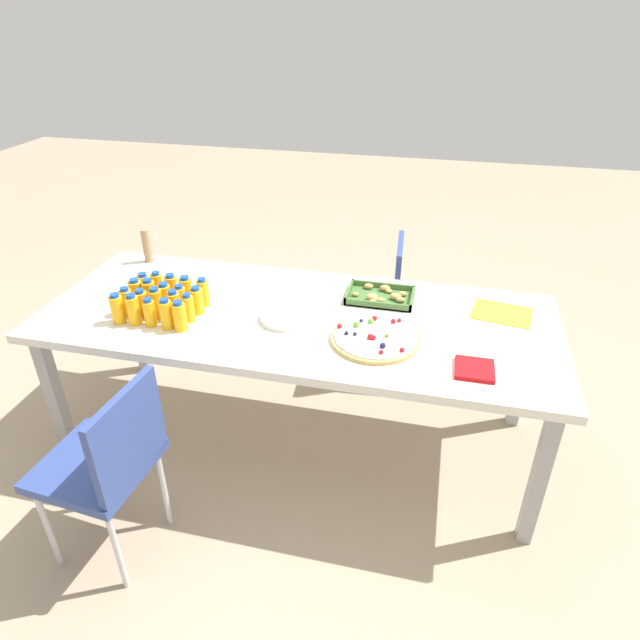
# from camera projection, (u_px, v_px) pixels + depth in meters

# --- Properties ---
(ground_plane) EXTENTS (12.00, 12.00, 0.00)m
(ground_plane) POSITION_uv_depth(u_px,v_px,m) (300.00, 438.00, 2.90)
(ground_plane) COLOR tan
(party_table) EXTENTS (2.34, 0.93, 0.75)m
(party_table) POSITION_uv_depth(u_px,v_px,m) (297.00, 325.00, 2.55)
(party_table) COLOR silver
(party_table) RESTS_ON ground_plane
(chair_near_left) EXTENTS (0.44, 0.44, 0.83)m
(chair_near_left) POSITION_uv_depth(u_px,v_px,m) (109.00, 459.00, 2.07)
(chair_near_left) COLOR #33478C
(chair_near_left) RESTS_ON ground_plane
(chair_far_right) EXTENTS (0.43, 0.43, 0.83)m
(chair_far_right) POSITION_uv_depth(u_px,v_px,m) (417.00, 297.00, 3.20)
(chair_far_right) COLOR #33478C
(chair_far_right) RESTS_ON ground_plane
(juice_bottle_0) EXTENTS (0.06, 0.06, 0.14)m
(juice_bottle_0) POSITION_uv_depth(u_px,v_px,m) (117.00, 309.00, 2.43)
(juice_bottle_0) COLOR #F9AC14
(juice_bottle_0) RESTS_ON party_table
(juice_bottle_1) EXTENTS (0.06, 0.06, 0.15)m
(juice_bottle_1) POSITION_uv_depth(u_px,v_px,m) (133.00, 310.00, 2.42)
(juice_bottle_1) COLOR #F9AE14
(juice_bottle_1) RESTS_ON party_table
(juice_bottle_2) EXTENTS (0.05, 0.05, 0.13)m
(juice_bottle_2) POSITION_uv_depth(u_px,v_px,m) (150.00, 313.00, 2.41)
(juice_bottle_2) COLOR #F9AE14
(juice_bottle_2) RESTS_ON party_table
(juice_bottle_3) EXTENTS (0.06, 0.06, 0.14)m
(juice_bottle_3) POSITION_uv_depth(u_px,v_px,m) (166.00, 314.00, 2.39)
(juice_bottle_3) COLOR #FAAC14
(juice_bottle_3) RESTS_ON party_table
(juice_bottle_4) EXTENTS (0.06, 0.06, 0.14)m
(juice_bottle_4) POSITION_uv_depth(u_px,v_px,m) (180.00, 317.00, 2.37)
(juice_bottle_4) COLOR #FAAC14
(juice_bottle_4) RESTS_ON party_table
(juice_bottle_5) EXTENTS (0.06, 0.06, 0.13)m
(juice_bottle_5) POSITION_uv_depth(u_px,v_px,m) (127.00, 302.00, 2.49)
(juice_bottle_5) COLOR #FAAD14
(juice_bottle_5) RESTS_ON party_table
(juice_bottle_6) EXTENTS (0.06, 0.06, 0.13)m
(juice_bottle_6) POSITION_uv_depth(u_px,v_px,m) (142.00, 304.00, 2.48)
(juice_bottle_6) COLOR #F9AC14
(juice_bottle_6) RESTS_ON party_table
(juice_bottle_7) EXTENTS (0.06, 0.06, 0.15)m
(juice_bottle_7) POSITION_uv_depth(u_px,v_px,m) (156.00, 304.00, 2.46)
(juice_bottle_7) COLOR #FAAE14
(juice_bottle_7) RESTS_ON party_table
(juice_bottle_8) EXTENTS (0.06, 0.06, 0.14)m
(juice_bottle_8) POSITION_uv_depth(u_px,v_px,m) (174.00, 306.00, 2.45)
(juice_bottle_8) COLOR #FAAC14
(juice_bottle_8) RESTS_ON party_table
(juice_bottle_9) EXTENTS (0.05, 0.05, 0.14)m
(juice_bottle_9) POSITION_uv_depth(u_px,v_px,m) (188.00, 308.00, 2.44)
(juice_bottle_9) COLOR #F9AD14
(juice_bottle_9) RESTS_ON party_table
(juice_bottle_10) EXTENTS (0.06, 0.06, 0.14)m
(juice_bottle_10) POSITION_uv_depth(u_px,v_px,m) (136.00, 294.00, 2.55)
(juice_bottle_10) COLOR #F9AB14
(juice_bottle_10) RESTS_ON party_table
(juice_bottle_11) EXTENTS (0.06, 0.06, 0.15)m
(juice_bottle_11) POSITION_uv_depth(u_px,v_px,m) (149.00, 294.00, 2.54)
(juice_bottle_11) COLOR #FAAC14
(juice_bottle_11) RESTS_ON party_table
(juice_bottle_12) EXTENTS (0.06, 0.06, 0.14)m
(juice_bottle_12) POSITION_uv_depth(u_px,v_px,m) (165.00, 297.00, 2.52)
(juice_bottle_12) COLOR #FAAC14
(juice_bottle_12) RESTS_ON party_table
(juice_bottle_13) EXTENTS (0.05, 0.05, 0.13)m
(juice_bottle_13) POSITION_uv_depth(u_px,v_px,m) (180.00, 299.00, 2.52)
(juice_bottle_13) COLOR #F9AE14
(juice_bottle_13) RESTS_ON party_table
(juice_bottle_14) EXTENTS (0.06, 0.06, 0.13)m
(juice_bottle_14) POSITION_uv_depth(u_px,v_px,m) (197.00, 301.00, 2.50)
(juice_bottle_14) COLOR #F9AE14
(juice_bottle_14) RESTS_ON party_table
(juice_bottle_15) EXTENTS (0.06, 0.06, 0.13)m
(juice_bottle_15) POSITION_uv_depth(u_px,v_px,m) (144.00, 287.00, 2.62)
(juice_bottle_15) COLOR #FAAC14
(juice_bottle_15) RESTS_ON party_table
(juice_bottle_16) EXTENTS (0.05, 0.05, 0.15)m
(juice_bottle_16) POSITION_uv_depth(u_px,v_px,m) (158.00, 287.00, 2.60)
(juice_bottle_16) COLOR #F9AE14
(juice_bottle_16) RESTS_ON party_table
(juice_bottle_17) EXTENTS (0.06, 0.06, 0.14)m
(juice_bottle_17) POSITION_uv_depth(u_px,v_px,m) (172.00, 289.00, 2.59)
(juice_bottle_17) COLOR #F9AB14
(juice_bottle_17) RESTS_ON party_table
(juice_bottle_18) EXTENTS (0.06, 0.06, 0.14)m
(juice_bottle_18) POSITION_uv_depth(u_px,v_px,m) (186.00, 291.00, 2.57)
(juice_bottle_18) COLOR #F9AD14
(juice_bottle_18) RESTS_ON party_table
(juice_bottle_19) EXTENTS (0.06, 0.06, 0.14)m
(juice_bottle_19) POSITION_uv_depth(u_px,v_px,m) (203.00, 293.00, 2.57)
(juice_bottle_19) COLOR #FAAD14
(juice_bottle_19) RESTS_ON party_table
(fruit_pizza) EXTENTS (0.38, 0.38, 0.05)m
(fruit_pizza) POSITION_uv_depth(u_px,v_px,m) (375.00, 338.00, 2.32)
(fruit_pizza) COLOR tan
(fruit_pizza) RESTS_ON party_table
(snack_tray) EXTENTS (0.32, 0.22, 0.04)m
(snack_tray) POSITION_uv_depth(u_px,v_px,m) (381.00, 296.00, 2.64)
(snack_tray) COLOR #477238
(snack_tray) RESTS_ON party_table
(plate_stack) EXTENTS (0.22, 0.22, 0.02)m
(plate_stack) POSITION_uv_depth(u_px,v_px,m) (285.00, 318.00, 2.47)
(plate_stack) COLOR silver
(plate_stack) RESTS_ON party_table
(napkin_stack) EXTENTS (0.15, 0.15, 0.02)m
(napkin_stack) POSITION_uv_depth(u_px,v_px,m) (475.00, 369.00, 2.13)
(napkin_stack) COLOR red
(napkin_stack) RESTS_ON party_table
(cardboard_tube) EXTENTS (0.04, 0.04, 0.18)m
(cardboard_tube) POSITION_uv_depth(u_px,v_px,m) (147.00, 246.00, 2.98)
(cardboard_tube) COLOR #9E7A56
(cardboard_tube) RESTS_ON party_table
(paper_folder) EXTENTS (0.29, 0.24, 0.01)m
(paper_folder) POSITION_uv_depth(u_px,v_px,m) (502.00, 313.00, 2.52)
(paper_folder) COLOR yellow
(paper_folder) RESTS_ON party_table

